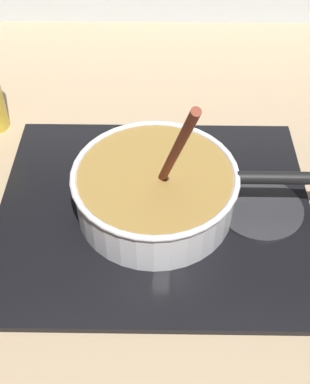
{
  "coord_description": "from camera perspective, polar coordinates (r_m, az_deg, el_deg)",
  "views": [
    {
      "loc": [
        -0.04,
        -0.54,
        0.67
      ],
      "look_at": [
        -0.05,
        0.06,
        0.05
      ],
      "focal_mm": 46.67,
      "sensor_mm": 36.0,
      "label": 1
    }
  ],
  "objects": [
    {
      "name": "ground",
      "position": [
        0.88,
        3.18,
        -6.2
      ],
      "size": [
        2.4,
        1.6,
        0.04
      ],
      "primitive_type": "cube",
      "color": "#9E8466"
    },
    {
      "name": "hob_plate",
      "position": [
        0.9,
        0.0,
        -2.13
      ],
      "size": [
        0.56,
        0.48,
        0.01
      ],
      "primitive_type": "cube",
      "color": "black",
      "rests_on": "ground"
    },
    {
      "name": "burner_ring",
      "position": [
        0.89,
        0.0,
        -1.7
      ],
      "size": [
        0.2,
        0.2,
        0.01
      ],
      "primitive_type": "torus",
      "color": "#592D0C",
      "rests_on": "hob_plate"
    },
    {
      "name": "spare_burner",
      "position": [
        0.91,
        11.95,
        -1.83
      ],
      "size": [
        0.15,
        0.15,
        0.01
      ],
      "primitive_type": "cylinder",
      "color": "#262628",
      "rests_on": "hob_plate"
    },
    {
      "name": "cooking_pan",
      "position": [
        0.86,
        0.11,
        0.25
      ],
      "size": [
        0.45,
        0.29,
        0.31
      ],
      "color": "silver",
      "rests_on": "hob_plate"
    }
  ]
}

